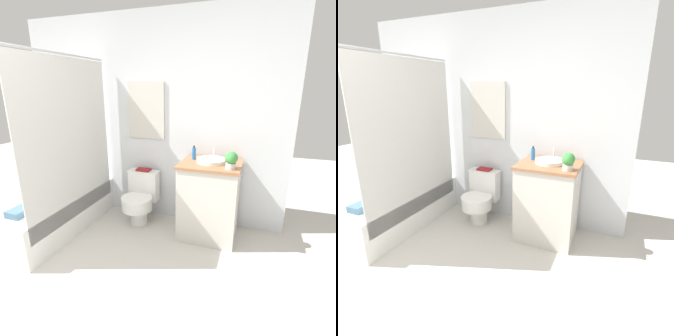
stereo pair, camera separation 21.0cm
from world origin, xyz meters
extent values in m
cube|color=silver|center=(0.00, 2.17, 1.25)|extent=(3.37, 0.05, 2.50)
cube|color=beige|center=(-0.02, 2.13, 1.38)|extent=(0.47, 0.02, 0.69)
cube|color=beige|center=(-0.02, 2.13, 1.38)|extent=(0.44, 0.01, 0.66)
cube|color=white|center=(-0.88, 1.39, 0.22)|extent=(0.61, 1.52, 0.43)
cube|color=silver|center=(-0.58, 1.39, 1.10)|extent=(0.01, 1.40, 1.70)
cylinder|color=#B7B7BC|center=(-0.58, 1.39, 1.97)|extent=(0.02, 1.40, 0.02)
cube|color=slate|center=(-0.88, 0.93, 0.47)|extent=(0.17, 0.32, 0.07)
cylinder|color=white|center=(-0.03, 1.84, 0.10)|extent=(0.21, 0.21, 0.21)
cylinder|color=white|center=(-0.03, 1.79, 0.28)|extent=(0.37, 0.37, 0.14)
cylinder|color=white|center=(-0.03, 1.79, 0.36)|extent=(0.38, 0.38, 0.02)
cube|color=white|center=(-0.03, 2.02, 0.44)|extent=(0.37, 0.16, 0.37)
cube|color=white|center=(-0.03, 2.02, 0.63)|extent=(0.39, 0.16, 0.02)
cube|color=beige|center=(0.85, 1.84, 0.42)|extent=(0.62, 0.54, 0.85)
cube|color=#9E6642|center=(0.85, 1.84, 0.86)|extent=(0.65, 0.57, 0.03)
cylinder|color=white|center=(0.85, 1.86, 0.90)|extent=(0.32, 0.32, 0.04)
cylinder|color=silver|center=(0.85, 2.05, 0.94)|extent=(0.02, 0.02, 0.13)
cylinder|color=#2D6BB2|center=(0.64, 1.93, 0.94)|extent=(0.05, 0.05, 0.13)
cylinder|color=black|center=(0.64, 1.93, 1.02)|extent=(0.02, 0.02, 0.02)
cylinder|color=beige|center=(1.08, 1.68, 0.91)|extent=(0.10, 0.10, 0.06)
sphere|color=#3D8E42|center=(1.08, 1.68, 0.99)|extent=(0.13, 0.13, 0.13)
cube|color=maroon|center=(-0.03, 2.02, 0.66)|extent=(0.18, 0.12, 0.02)
camera|label=1|loc=(1.30, -0.87, 1.66)|focal=28.00mm
camera|label=2|loc=(1.50, -0.80, 1.66)|focal=28.00mm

